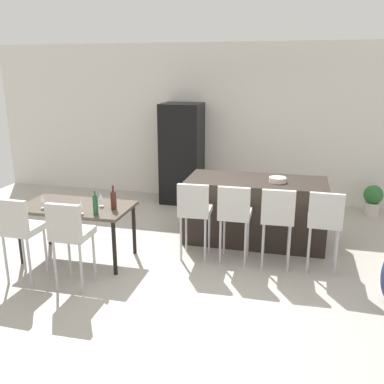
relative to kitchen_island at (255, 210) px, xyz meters
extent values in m
plane|color=#ADA89E|center=(-0.49, -0.84, -0.46)|extent=(10.00, 10.00, 0.00)
cube|color=silver|center=(-0.49, 2.05, 0.99)|extent=(10.00, 0.12, 2.90)
cube|color=black|center=(0.00, 0.00, 0.00)|extent=(1.97, 0.89, 0.92)
cube|color=beige|center=(-0.71, -0.77, 0.19)|extent=(0.42, 0.42, 0.08)
cube|color=beige|center=(-0.71, -0.94, 0.41)|extent=(0.40, 0.08, 0.36)
cylinder|color=#B2B2B7|center=(-0.88, -0.61, -0.16)|extent=(0.03, 0.03, 0.61)
cylinder|color=#B2B2B7|center=(-0.56, -0.60, -0.16)|extent=(0.03, 0.03, 0.61)
cylinder|color=#B2B2B7|center=(-0.87, -0.93, -0.16)|extent=(0.03, 0.03, 0.61)
cylinder|color=#B2B2B7|center=(-0.55, -0.92, -0.16)|extent=(0.03, 0.03, 0.61)
cube|color=beige|center=(-0.19, -0.77, 0.19)|extent=(0.41, 0.41, 0.08)
cube|color=beige|center=(-0.19, -0.94, 0.41)|extent=(0.40, 0.07, 0.36)
cylinder|color=#B2B2B7|center=(-0.35, -0.61, -0.16)|extent=(0.03, 0.03, 0.61)
cylinder|color=#B2B2B7|center=(-0.03, -0.61, -0.16)|extent=(0.03, 0.03, 0.61)
cylinder|color=#B2B2B7|center=(-0.35, -0.93, -0.16)|extent=(0.03, 0.03, 0.61)
cylinder|color=#B2B2B7|center=(-0.03, -0.93, -0.16)|extent=(0.03, 0.03, 0.61)
cube|color=beige|center=(0.35, -0.77, 0.19)|extent=(0.42, 0.42, 0.08)
cube|color=beige|center=(0.35, -0.94, 0.41)|extent=(0.40, 0.08, 0.36)
cylinder|color=#B2B2B7|center=(0.18, -0.61, -0.16)|extent=(0.03, 0.03, 0.61)
cylinder|color=#B2B2B7|center=(0.50, -0.60, -0.16)|extent=(0.03, 0.03, 0.61)
cylinder|color=#B2B2B7|center=(0.19, -0.93, -0.16)|extent=(0.03, 0.03, 0.61)
cylinder|color=#B2B2B7|center=(0.51, -0.92, -0.16)|extent=(0.03, 0.03, 0.61)
cube|color=beige|center=(0.91, -0.77, 0.19)|extent=(0.41, 0.41, 0.08)
cube|color=beige|center=(0.91, -0.94, 0.41)|extent=(0.40, 0.07, 0.36)
cylinder|color=#B2B2B7|center=(0.76, -0.60, -0.16)|extent=(0.03, 0.03, 0.61)
cylinder|color=#B2B2B7|center=(1.08, -0.61, -0.16)|extent=(0.03, 0.03, 0.61)
cylinder|color=#B2B2B7|center=(0.75, -0.92, -0.16)|extent=(0.03, 0.03, 0.61)
cylinder|color=#B2B2B7|center=(1.07, -0.93, -0.16)|extent=(0.03, 0.03, 0.61)
cube|color=#4C4238|center=(-2.20, -1.19, 0.26)|extent=(1.42, 0.77, 0.04)
cylinder|color=black|center=(-2.85, -0.87, -0.11)|extent=(0.05, 0.05, 0.70)
cylinder|color=black|center=(-1.54, -0.87, -0.11)|extent=(0.05, 0.05, 0.70)
cylinder|color=black|center=(-2.85, -1.52, -0.11)|extent=(0.05, 0.05, 0.70)
cylinder|color=black|center=(-1.54, -1.52, -0.11)|extent=(0.05, 0.05, 0.70)
cube|color=beige|center=(-2.52, -1.88, 0.19)|extent=(0.41, 0.41, 0.08)
cube|color=beige|center=(-2.52, -2.05, 0.41)|extent=(0.40, 0.07, 0.36)
cylinder|color=#B2B2B7|center=(-2.67, -1.71, -0.16)|extent=(0.03, 0.03, 0.61)
cylinder|color=#B2B2B7|center=(-2.35, -1.72, -0.16)|extent=(0.03, 0.03, 0.61)
cylinder|color=#B2B2B7|center=(-2.68, -2.03, -0.16)|extent=(0.03, 0.03, 0.61)
cylinder|color=#B2B2B7|center=(-2.36, -2.04, -0.16)|extent=(0.03, 0.03, 0.61)
cube|color=beige|center=(-1.88, -1.88, 0.19)|extent=(0.40, 0.40, 0.08)
cube|color=beige|center=(-1.87, -2.05, 0.41)|extent=(0.40, 0.06, 0.36)
cylinder|color=#B2B2B7|center=(-2.04, -1.72, -0.16)|extent=(0.03, 0.03, 0.61)
cylinder|color=#B2B2B7|center=(-1.72, -1.72, -0.16)|extent=(0.03, 0.03, 0.61)
cylinder|color=#B2B2B7|center=(-2.03, -2.04, -0.16)|extent=(0.03, 0.03, 0.61)
cylinder|color=#B2B2B7|center=(-1.71, -2.04, -0.16)|extent=(0.03, 0.03, 0.61)
cylinder|color=#194723|center=(-1.79, -1.46, 0.40)|extent=(0.06, 0.06, 0.24)
cylinder|color=#194723|center=(-1.79, -1.46, 0.55)|extent=(0.02, 0.02, 0.06)
cylinder|color=#471E19|center=(-1.66, -1.22, 0.40)|extent=(0.07, 0.07, 0.23)
cylinder|color=#471E19|center=(-1.66, -1.22, 0.55)|extent=(0.03, 0.03, 0.08)
cylinder|color=silver|center=(-1.98, -1.47, 0.28)|extent=(0.06, 0.06, 0.00)
cylinder|color=silver|center=(-1.98, -1.47, 0.32)|extent=(0.01, 0.01, 0.08)
cone|color=silver|center=(-1.98, -1.47, 0.41)|extent=(0.07, 0.07, 0.09)
cylinder|color=silver|center=(-1.87, -1.13, 0.28)|extent=(0.06, 0.06, 0.00)
cylinder|color=silver|center=(-1.87, -1.13, 0.32)|extent=(0.01, 0.01, 0.08)
cone|color=silver|center=(-1.87, -1.13, 0.41)|extent=(0.07, 0.07, 0.09)
cylinder|color=silver|center=(-2.55, -1.38, 0.28)|extent=(0.06, 0.06, 0.00)
cylinder|color=silver|center=(-2.55, -1.38, 0.32)|extent=(0.01, 0.01, 0.08)
cone|color=silver|center=(-2.55, -1.38, 0.41)|extent=(0.07, 0.07, 0.09)
cube|color=black|center=(-1.54, 1.61, 0.46)|extent=(0.72, 0.68, 1.84)
cylinder|color=beige|center=(0.30, -0.07, 0.50)|extent=(0.24, 0.24, 0.07)
cylinder|color=beige|center=(1.86, 1.60, -0.35)|extent=(0.24, 0.24, 0.22)
sphere|color=#2D6B33|center=(1.86, 1.60, -0.09)|extent=(0.32, 0.32, 0.32)
camera|label=1|loc=(0.51, -5.90, 1.98)|focal=39.74mm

